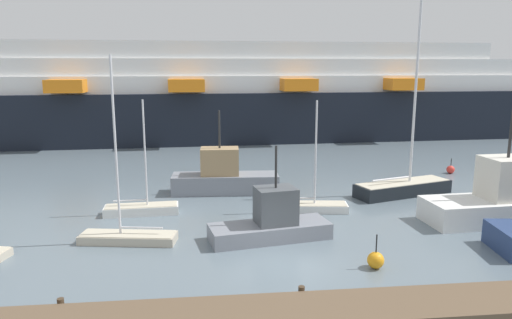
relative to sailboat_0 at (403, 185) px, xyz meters
The scene contains 12 objects.
ground_plane 14.82m from the sailboat_0, 132.95° to the right, with size 600.00×600.00×0.00m, color slate.
dock_pier 18.62m from the sailboat_0, 122.81° to the right, with size 21.49×2.56×0.77m.
sailboat_0 is the anchor object (origin of this frame).
sailboat_1 7.90m from the sailboat_0, 158.00° to the right, with size 4.92×1.90×6.78m.
sailboat_3 18.88m from the sailboat_0, 157.95° to the right, with size 4.97×2.07×9.29m.
sailboat_4 17.58m from the sailboat_0, behind, with size 4.44×1.53×6.86m.
fishing_boat_0 12.44m from the sailboat_0, behind, with size 7.49×2.50×5.78m.
fishing_boat_1 6.77m from the sailboat_0, 62.67° to the right, with size 8.47×3.42×6.63m.
fishing_boat_2 12.59m from the sailboat_0, 144.13° to the right, with size 6.46×3.15×4.87m.
channel_buoy_0 13.03m from the sailboat_0, 118.27° to the right, with size 0.74×0.74×1.56m.
channel_buoy_1 8.92m from the sailboat_0, 41.66° to the left, with size 0.66×0.66×1.27m.
cruise_ship 36.21m from the sailboat_0, 127.81° to the left, with size 105.56×20.15×16.70m.
Camera 1 is at (-3.42, -19.43, 8.78)m, focal length 33.13 mm.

